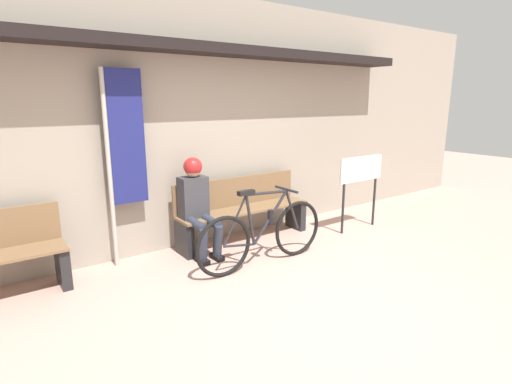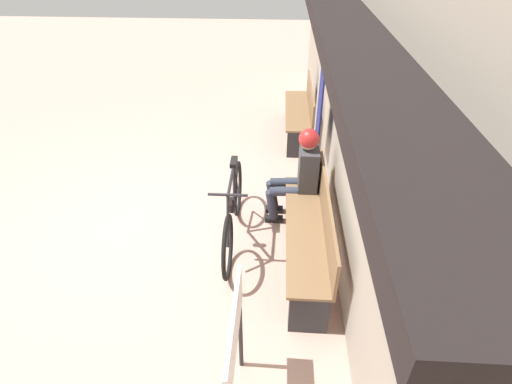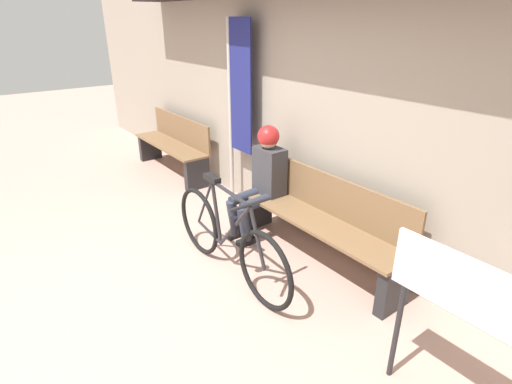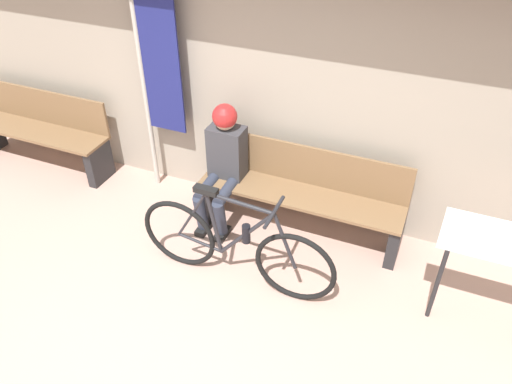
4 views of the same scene
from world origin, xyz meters
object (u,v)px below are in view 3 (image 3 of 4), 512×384
object	(u,v)px
park_bench_near	(319,221)
banner_pole	(237,97)
person_seated	(263,174)
bicycle	(228,240)
park_bench_far	(174,147)
signboard	(464,304)

from	to	relation	value
park_bench_near	banner_pole	xyz separation A→B (m)	(-1.55, 0.13, 0.95)
person_seated	bicycle	bearing A→B (deg)	-58.80
park_bench_near	person_seated	world-z (taller)	person_seated
park_bench_near	banner_pole	size ratio (longest dim) A/B	0.86
park_bench_far	signboard	distance (m)	4.82
park_bench_near	person_seated	distance (m)	0.81
bicycle	banner_pole	world-z (taller)	banner_pole
person_seated	banner_pole	xyz separation A→B (m)	(-0.79, 0.24, 0.66)
person_seated	banner_pole	bearing A→B (deg)	163.12
bicycle	park_bench_far	world-z (taller)	bicycle
person_seated	park_bench_far	xyz separation A→B (m)	(-2.35, 0.11, -0.30)
park_bench_far	banner_pole	xyz separation A→B (m)	(1.56, 0.13, 0.96)
signboard	banner_pole	bearing A→B (deg)	166.68
bicycle	park_bench_far	xyz separation A→B (m)	(-2.81, 0.86, 0.03)
banner_pole	signboard	world-z (taller)	banner_pole
park_bench_near	signboard	xyz separation A→B (m)	(1.66, -0.63, 0.40)
park_bench_near	park_bench_far	bearing A→B (deg)	-179.95
bicycle	signboard	xyz separation A→B (m)	(1.96, 0.23, 0.44)
bicycle	park_bench_far	size ratio (longest dim) A/B	1.04
park_bench_near	park_bench_far	size ratio (longest dim) A/B	1.14
park_bench_near	bicycle	bearing A→B (deg)	-109.13
bicycle	park_bench_far	bearing A→B (deg)	162.95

